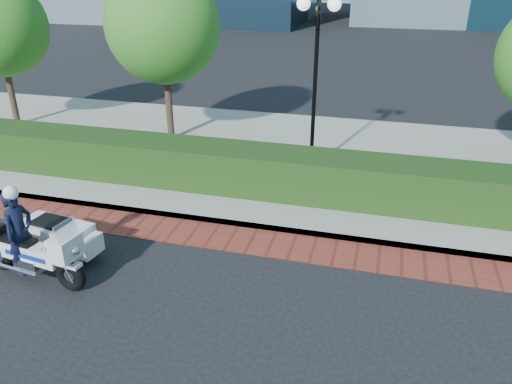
# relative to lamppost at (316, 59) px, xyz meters

# --- Properties ---
(ground) EXTENTS (120.00, 120.00, 0.00)m
(ground) POSITION_rel_lamppost_xyz_m (-1.00, -5.20, -2.96)
(ground) COLOR black
(ground) RESTS_ON ground
(brick_strip) EXTENTS (60.00, 1.00, 0.01)m
(brick_strip) POSITION_rel_lamppost_xyz_m (-1.00, -3.70, -2.95)
(brick_strip) COLOR maroon
(brick_strip) RESTS_ON ground
(sidewalk) EXTENTS (60.00, 8.00, 0.15)m
(sidewalk) POSITION_rel_lamppost_xyz_m (-1.00, 0.80, -2.88)
(sidewalk) COLOR gray
(sidewalk) RESTS_ON ground
(hedge_main) EXTENTS (18.00, 1.20, 1.00)m
(hedge_main) POSITION_rel_lamppost_xyz_m (-1.00, -1.60, -2.31)
(hedge_main) COLOR black
(hedge_main) RESTS_ON sidewalk
(lamppost) EXTENTS (1.02, 0.70, 4.21)m
(lamppost) POSITION_rel_lamppost_xyz_m (0.00, 0.00, 0.00)
(lamppost) COLOR black
(lamppost) RESTS_ON sidewalk
(tree_b) EXTENTS (3.20, 3.20, 4.89)m
(tree_b) POSITION_rel_lamppost_xyz_m (-4.50, 1.30, 0.48)
(tree_b) COLOR #332319
(tree_b) RESTS_ON sidewalk
(police_motorcycle) EXTENTS (2.20, 1.69, 1.78)m
(police_motorcycle) POSITION_rel_lamppost_xyz_m (-3.93, -5.60, -2.35)
(police_motorcycle) COLOR black
(police_motorcycle) RESTS_ON ground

